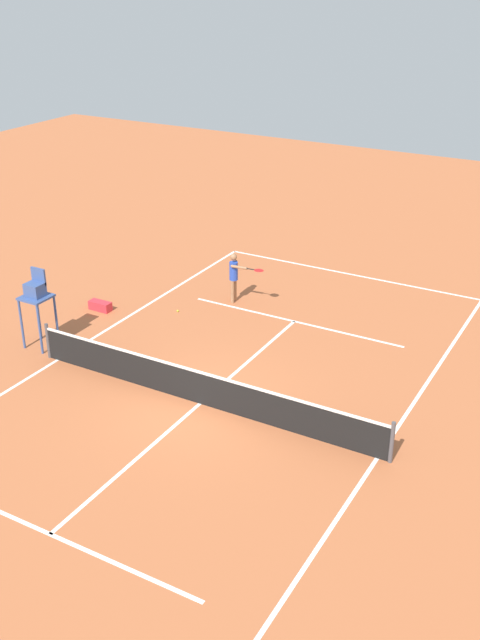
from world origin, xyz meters
name	(u,v)px	position (x,y,z in m)	size (l,w,h in m)	color
ground_plane	(200,403)	(0.00, 0.00, 0.00)	(60.00, 60.00, 0.00)	#B76038
court_lines	(200,403)	(0.00, 0.00, 0.00)	(9.71, 20.52, 0.01)	white
tennis_net	(200,387)	(0.00, 0.00, 0.50)	(10.31, 0.10, 1.07)	#4C4C51
player_serving	(235,274)	(2.39, -6.00, 1.02)	(1.30, 0.47, 1.71)	#9E704C
tennis_ball	(178,311)	(3.62, -4.40, 0.03)	(0.07, 0.07, 0.07)	#CCE033
umpire_chair	(36,296)	(5.81, -0.45, 1.61)	(0.80, 0.80, 2.41)	#38518C
equipment_bag	(100,306)	(5.91, -3.28, 0.15)	(0.76, 0.32, 0.30)	red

